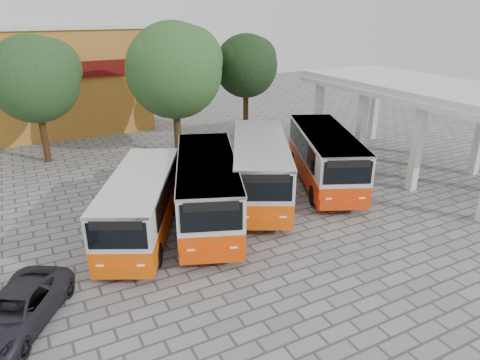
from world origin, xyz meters
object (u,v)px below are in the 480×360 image
bus_far_left (141,202)px  bus_far_right (325,155)px  bus_centre_left (207,186)px  parked_car (16,310)px  bus_centre_right (260,165)px

bus_far_left → bus_far_right: 10.86m
bus_centre_left → parked_car: bearing=-133.6°
bus_centre_right → bus_far_left: bearing=-142.7°
bus_far_right → bus_far_left: bearing=-150.1°
bus_far_right → parked_car: size_ratio=2.07×
parked_car → bus_centre_left: bearing=58.0°
bus_centre_left → bus_far_right: 7.79m
bus_far_left → bus_centre_left: 3.10m
bus_centre_right → parked_car: size_ratio=2.13×
bus_centre_right → bus_far_right: size_ratio=1.03×
parked_car → bus_far_left: bearing=70.4°
bus_centre_right → bus_far_right: bearing=27.2°
bus_far_right → bus_centre_left: bearing=-147.1°
bus_centre_right → parked_car: bearing=-128.9°
bus_far_right → parked_car: (-15.98, -5.08, -1.17)m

